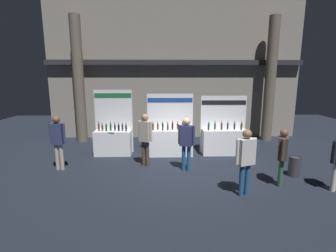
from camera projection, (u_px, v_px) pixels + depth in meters
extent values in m
plane|color=black|center=(181.00, 171.00, 8.03)|extent=(25.03, 25.03, 0.00)
cube|color=gray|center=(174.00, 70.00, 12.23)|extent=(12.51, 0.25, 6.84)
cube|color=#2D2D33|center=(175.00, 62.00, 11.87)|extent=(12.51, 0.20, 0.24)
cylinder|color=#665B4C|center=(79.00, 80.00, 11.40)|extent=(0.50, 0.50, 5.82)
cylinder|color=#665B4C|center=(270.00, 80.00, 11.61)|extent=(0.50, 0.50, 5.82)
cube|color=white|center=(113.00, 143.00, 9.71)|extent=(1.43, 0.60, 0.97)
cube|color=white|center=(114.00, 122.00, 9.89)|extent=(1.50, 0.04, 2.56)
cube|color=#1E6638|center=(113.00, 95.00, 9.66)|extent=(1.46, 0.01, 0.18)
cylinder|color=#472D14|center=(99.00, 127.00, 9.59)|extent=(0.07, 0.07, 0.28)
cylinder|color=#472D14|center=(99.00, 123.00, 9.56)|extent=(0.03, 0.03, 0.08)
cylinder|color=black|center=(99.00, 122.00, 9.55)|extent=(0.03, 0.03, 0.02)
cylinder|color=#19381E|center=(102.00, 128.00, 9.61)|extent=(0.07, 0.07, 0.22)
cylinder|color=#19381E|center=(102.00, 124.00, 9.58)|extent=(0.03, 0.03, 0.09)
cylinder|color=black|center=(102.00, 123.00, 9.57)|extent=(0.03, 0.03, 0.02)
cylinder|color=#19381E|center=(106.00, 128.00, 9.56)|extent=(0.07, 0.07, 0.26)
cylinder|color=#19381E|center=(106.00, 124.00, 9.53)|extent=(0.03, 0.03, 0.06)
cylinder|color=gold|center=(106.00, 123.00, 9.52)|extent=(0.03, 0.03, 0.02)
cylinder|color=#19381E|center=(111.00, 128.00, 9.58)|extent=(0.08, 0.08, 0.27)
cylinder|color=#19381E|center=(110.00, 123.00, 9.55)|extent=(0.03, 0.03, 0.08)
cylinder|color=red|center=(110.00, 122.00, 9.54)|extent=(0.03, 0.03, 0.02)
cylinder|color=black|center=(115.00, 128.00, 9.63)|extent=(0.06, 0.06, 0.23)
cylinder|color=black|center=(115.00, 124.00, 9.60)|extent=(0.03, 0.03, 0.08)
cylinder|color=red|center=(115.00, 123.00, 9.59)|extent=(0.03, 0.03, 0.02)
cylinder|color=black|center=(119.00, 128.00, 9.56)|extent=(0.08, 0.08, 0.24)
cylinder|color=black|center=(119.00, 124.00, 9.53)|extent=(0.03, 0.03, 0.07)
cylinder|color=black|center=(118.00, 123.00, 9.52)|extent=(0.03, 0.03, 0.02)
cylinder|color=black|center=(122.00, 128.00, 9.60)|extent=(0.06, 0.06, 0.25)
cylinder|color=black|center=(122.00, 123.00, 9.57)|extent=(0.03, 0.03, 0.09)
cylinder|color=gold|center=(122.00, 122.00, 9.56)|extent=(0.03, 0.03, 0.02)
cylinder|color=#19381E|center=(126.00, 128.00, 9.54)|extent=(0.07, 0.07, 0.24)
cylinder|color=#19381E|center=(126.00, 124.00, 9.51)|extent=(0.03, 0.03, 0.08)
cylinder|color=red|center=(126.00, 123.00, 9.50)|extent=(0.03, 0.03, 0.02)
cube|color=silver|center=(111.00, 132.00, 9.43)|extent=(0.28, 0.31, 0.02)
cube|color=white|center=(170.00, 143.00, 9.64)|extent=(1.74, 0.60, 1.03)
cube|color=white|center=(170.00, 124.00, 9.84)|extent=(1.83, 0.04, 2.41)
cube|color=navy|center=(170.00, 100.00, 9.64)|extent=(1.78, 0.01, 0.18)
cylinder|color=#472D14|center=(153.00, 127.00, 9.47)|extent=(0.08, 0.08, 0.24)
cylinder|color=#472D14|center=(153.00, 123.00, 9.44)|extent=(0.03, 0.03, 0.07)
cylinder|color=gold|center=(153.00, 122.00, 9.43)|extent=(0.03, 0.03, 0.02)
cylinder|color=#472D14|center=(158.00, 127.00, 9.56)|extent=(0.07, 0.07, 0.23)
cylinder|color=#472D14|center=(158.00, 123.00, 9.53)|extent=(0.03, 0.03, 0.07)
cylinder|color=black|center=(158.00, 122.00, 9.52)|extent=(0.03, 0.03, 0.02)
cylinder|color=black|center=(163.00, 127.00, 9.42)|extent=(0.07, 0.07, 0.26)
cylinder|color=black|center=(163.00, 123.00, 9.39)|extent=(0.03, 0.03, 0.06)
cylinder|color=gold|center=(163.00, 122.00, 9.38)|extent=(0.03, 0.03, 0.02)
cylinder|color=#472D14|center=(168.00, 127.00, 9.44)|extent=(0.07, 0.07, 0.24)
cylinder|color=#472D14|center=(168.00, 123.00, 9.41)|extent=(0.03, 0.03, 0.08)
cylinder|color=gold|center=(168.00, 122.00, 9.40)|extent=(0.03, 0.03, 0.02)
cylinder|color=black|center=(172.00, 126.00, 9.52)|extent=(0.07, 0.07, 0.27)
cylinder|color=black|center=(172.00, 122.00, 9.48)|extent=(0.03, 0.03, 0.06)
cylinder|color=red|center=(172.00, 121.00, 9.48)|extent=(0.03, 0.03, 0.02)
cylinder|color=#472D14|center=(178.00, 127.00, 9.56)|extent=(0.07, 0.07, 0.23)
cylinder|color=#472D14|center=(178.00, 123.00, 9.53)|extent=(0.03, 0.03, 0.09)
cylinder|color=red|center=(178.00, 121.00, 9.52)|extent=(0.03, 0.03, 0.02)
cylinder|color=black|center=(183.00, 126.00, 9.59)|extent=(0.07, 0.07, 0.26)
cylinder|color=black|center=(183.00, 122.00, 9.56)|extent=(0.03, 0.03, 0.07)
cylinder|color=gold|center=(183.00, 121.00, 9.55)|extent=(0.03, 0.03, 0.02)
cylinder|color=#19381E|center=(188.00, 127.00, 9.54)|extent=(0.06, 0.06, 0.23)
cylinder|color=#19381E|center=(188.00, 123.00, 9.51)|extent=(0.03, 0.03, 0.08)
cylinder|color=black|center=(188.00, 122.00, 9.50)|extent=(0.03, 0.03, 0.02)
cube|color=white|center=(224.00, 142.00, 9.78)|extent=(1.76, 0.60, 1.00)
cube|color=white|center=(223.00, 124.00, 9.99)|extent=(1.84, 0.04, 2.32)
cube|color=black|center=(224.00, 103.00, 9.80)|extent=(1.79, 0.01, 0.18)
cylinder|color=#19381E|center=(209.00, 127.00, 9.58)|extent=(0.07, 0.07, 0.27)
cylinder|color=#19381E|center=(209.00, 123.00, 9.55)|extent=(0.03, 0.03, 0.06)
cylinder|color=gold|center=(209.00, 122.00, 9.55)|extent=(0.03, 0.03, 0.02)
cylinder|color=#19381E|center=(215.00, 126.00, 9.72)|extent=(0.07, 0.07, 0.24)
cylinder|color=#19381E|center=(215.00, 122.00, 9.69)|extent=(0.03, 0.03, 0.08)
cylinder|color=black|center=(215.00, 121.00, 9.68)|extent=(0.03, 0.03, 0.02)
cylinder|color=#472D14|center=(222.00, 127.00, 9.64)|extent=(0.07, 0.07, 0.26)
cylinder|color=#472D14|center=(222.00, 122.00, 9.61)|extent=(0.03, 0.03, 0.08)
cylinder|color=gold|center=(222.00, 121.00, 9.60)|extent=(0.03, 0.03, 0.02)
cylinder|color=black|center=(228.00, 126.00, 9.73)|extent=(0.07, 0.07, 0.24)
cylinder|color=black|center=(228.00, 122.00, 9.69)|extent=(0.03, 0.03, 0.07)
cylinder|color=red|center=(228.00, 121.00, 9.69)|extent=(0.03, 0.03, 0.02)
cylinder|color=black|center=(234.00, 126.00, 9.72)|extent=(0.06, 0.06, 0.24)
cylinder|color=black|center=(235.00, 122.00, 9.69)|extent=(0.03, 0.03, 0.08)
cylinder|color=red|center=(235.00, 121.00, 9.68)|extent=(0.03, 0.03, 0.02)
cylinder|color=#472D14|center=(241.00, 127.00, 9.64)|extent=(0.08, 0.08, 0.25)
cylinder|color=#472D14|center=(242.00, 123.00, 9.61)|extent=(0.03, 0.03, 0.08)
cylinder|color=gold|center=(242.00, 122.00, 9.60)|extent=(0.03, 0.03, 0.02)
cylinder|color=#38383D|center=(294.00, 167.00, 7.61)|extent=(0.36, 0.36, 0.60)
torus|color=black|center=(295.00, 157.00, 7.55)|extent=(0.35, 0.35, 0.02)
cylinder|color=#47382D|center=(144.00, 153.00, 8.51)|extent=(0.12, 0.12, 0.88)
cylinder|color=#47382D|center=(147.00, 154.00, 8.45)|extent=(0.12, 0.12, 0.88)
cube|color=#ADA393|center=(145.00, 131.00, 8.33)|extent=(0.45, 0.40, 0.70)
sphere|color=#8C6647|center=(145.00, 117.00, 8.24)|extent=(0.24, 0.24, 0.24)
cylinder|color=#ADA393|center=(139.00, 130.00, 8.42)|extent=(0.08, 0.08, 0.66)
cylinder|color=#ADA393|center=(151.00, 131.00, 8.23)|extent=(0.08, 0.08, 0.66)
cylinder|color=#33563D|center=(281.00, 173.00, 6.84)|extent=(0.12, 0.12, 0.79)
cylinder|color=#33563D|center=(281.00, 171.00, 7.00)|extent=(0.12, 0.12, 0.79)
cube|color=#47382D|center=(283.00, 148.00, 6.79)|extent=(0.41, 0.50, 0.62)
sphere|color=brown|center=(284.00, 133.00, 6.70)|extent=(0.22, 0.22, 0.22)
cylinder|color=#47382D|center=(283.00, 150.00, 6.54)|extent=(0.08, 0.08, 0.59)
cylinder|color=#47382D|center=(283.00, 145.00, 7.02)|extent=(0.08, 0.08, 0.59)
cylinder|color=navy|center=(189.00, 158.00, 8.00)|extent=(0.12, 0.12, 0.85)
cylinder|color=navy|center=(184.00, 158.00, 8.07)|extent=(0.12, 0.12, 0.85)
cube|color=navy|center=(187.00, 136.00, 7.89)|extent=(0.47, 0.39, 0.67)
sphere|color=tan|center=(187.00, 122.00, 7.80)|extent=(0.23, 0.23, 0.23)
cylinder|color=navy|center=(194.00, 136.00, 7.79)|extent=(0.08, 0.08, 0.64)
cylinder|color=navy|center=(179.00, 134.00, 7.98)|extent=(0.08, 0.08, 0.64)
cylinder|color=#ADA393|center=(62.00, 157.00, 8.12)|extent=(0.12, 0.12, 0.88)
cylinder|color=#ADA393|center=(57.00, 157.00, 8.11)|extent=(0.12, 0.12, 0.88)
cube|color=navy|center=(57.00, 134.00, 7.97)|extent=(0.35, 0.23, 0.69)
sphere|color=brown|center=(56.00, 120.00, 7.87)|extent=(0.24, 0.24, 0.24)
cylinder|color=navy|center=(64.00, 133.00, 7.96)|extent=(0.08, 0.08, 0.66)
cylinder|color=navy|center=(51.00, 133.00, 7.96)|extent=(0.08, 0.08, 0.66)
cylinder|color=silver|center=(334.00, 177.00, 6.56)|extent=(0.12, 0.12, 0.78)
cylinder|color=silver|center=(336.00, 176.00, 6.64)|extent=(0.12, 0.12, 0.78)
cylinder|color=#23232D|center=(335.00, 153.00, 6.34)|extent=(0.08, 0.08, 0.59)
cylinder|color=navy|center=(247.00, 179.00, 6.35)|extent=(0.12, 0.12, 0.85)
cylinder|color=navy|center=(241.00, 180.00, 6.28)|extent=(0.12, 0.12, 0.85)
cube|color=silver|center=(246.00, 152.00, 6.17)|extent=(0.50, 0.37, 0.67)
sphere|color=#8C6647|center=(247.00, 134.00, 6.08)|extent=(0.23, 0.23, 0.23)
cylinder|color=silver|center=(254.00, 150.00, 6.27)|extent=(0.08, 0.08, 0.64)
cylinder|color=silver|center=(237.00, 152.00, 6.07)|extent=(0.08, 0.08, 0.64)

